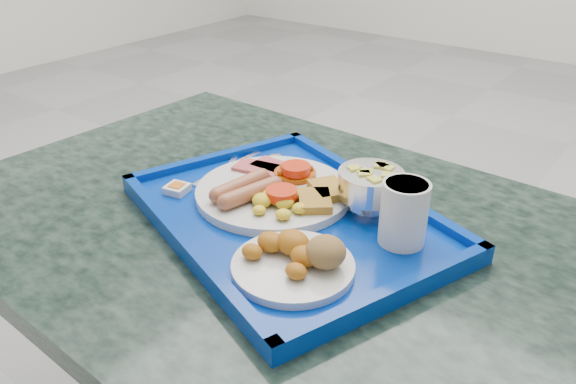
# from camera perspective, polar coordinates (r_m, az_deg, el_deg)

# --- Properties ---
(floor) EXTENTS (6.00, 6.00, 0.00)m
(floor) POSITION_cam_1_polar(r_m,az_deg,el_deg) (2.40, 4.06, -1.41)
(floor) COLOR gray
(floor) RESTS_ON ground
(table) EXTENTS (1.18, 0.81, 0.72)m
(table) POSITION_cam_1_polar(r_m,az_deg,el_deg) (1.02, -0.94, -11.77)
(table) COLOR slate
(table) RESTS_ON floor
(tray) EXTENTS (0.60, 0.52, 0.03)m
(tray) POSITION_cam_1_polar(r_m,az_deg,el_deg) (0.89, 0.00, -2.63)
(tray) COLOR #032E9C
(tray) RESTS_ON table
(main_plate) EXTENTS (0.26, 0.26, 0.04)m
(main_plate) POSITION_cam_1_polar(r_m,az_deg,el_deg) (0.93, -1.26, 0.17)
(main_plate) COLOR silver
(main_plate) RESTS_ON tray
(bread_plate) EXTENTS (0.17, 0.17, 0.06)m
(bread_plate) POSITION_cam_1_polar(r_m,az_deg,el_deg) (0.76, 1.02, -6.79)
(bread_plate) COLOR silver
(bread_plate) RESTS_ON tray
(fruit_bowl) EXTENTS (0.10, 0.10, 0.07)m
(fruit_bowl) POSITION_cam_1_polar(r_m,az_deg,el_deg) (0.89, 8.41, 0.79)
(fruit_bowl) COLOR silver
(fruit_bowl) RESTS_ON tray
(juice_cup) EXTENTS (0.07, 0.07, 0.10)m
(juice_cup) POSITION_cam_1_polar(r_m,az_deg,el_deg) (0.81, 11.71, -1.92)
(juice_cup) COLOR silver
(juice_cup) RESTS_ON tray
(spoon) EXTENTS (0.10, 0.17, 0.01)m
(spoon) POSITION_cam_1_polar(r_m,az_deg,el_deg) (1.06, -2.74, 3.17)
(spoon) COLOR silver
(spoon) RESTS_ON tray
(knife) EXTENTS (0.01, 0.18, 0.00)m
(knife) POSITION_cam_1_polar(r_m,az_deg,el_deg) (1.04, -6.09, 2.45)
(knife) COLOR silver
(knife) RESTS_ON tray
(jam_packet) EXTENTS (0.04, 0.04, 0.01)m
(jam_packet) POSITION_cam_1_polar(r_m,az_deg,el_deg) (0.97, -11.22, 0.33)
(jam_packet) COLOR silver
(jam_packet) RESTS_ON tray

